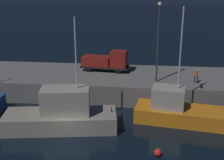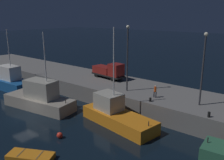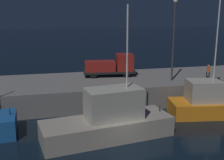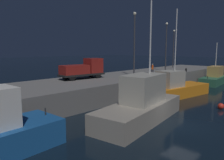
% 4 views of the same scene
% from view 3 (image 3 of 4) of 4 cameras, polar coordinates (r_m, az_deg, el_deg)
% --- Properties ---
extents(ground_plane, '(320.00, 320.00, 0.00)m').
position_cam_3_polar(ground_plane, '(21.02, 4.56, -14.63)').
color(ground_plane, black).
extents(pier_quay, '(69.64, 9.21, 2.37)m').
position_cam_3_polar(pier_quay, '(32.71, -2.40, -1.93)').
color(pier_quay, slate).
rests_on(pier_quay, ground).
extents(fishing_trawler_red, '(10.05, 4.66, 11.22)m').
position_cam_3_polar(fishing_trawler_red, '(29.68, 20.00, -4.41)').
color(fishing_trawler_red, orange).
rests_on(fishing_trawler_red, ground).
extents(fishing_boat_grey, '(10.84, 4.95, 10.44)m').
position_cam_3_polar(fishing_boat_grey, '(23.00, -0.57, -8.07)').
color(fishing_boat_grey, gray).
rests_on(fishing_boat_grey, ground).
extents(lamp_post_west, '(0.44, 0.44, 8.82)m').
position_cam_3_polar(lamp_post_west, '(31.94, 12.23, 8.87)').
color(lamp_post_west, '#38383D').
rests_on(lamp_post_west, pier_quay).
extents(utility_truck, '(6.22, 2.56, 2.64)m').
position_cam_3_polar(utility_truck, '(33.79, -0.14, 2.88)').
color(utility_truck, black).
rests_on(utility_truck, pier_quay).
extents(dockworker, '(0.43, 0.32, 1.61)m').
position_cam_3_polar(dockworker, '(34.53, 18.65, 1.78)').
color(dockworker, black).
rests_on(dockworker, pier_quay).
extents(bollard_west, '(0.28, 0.28, 0.46)m').
position_cam_3_polar(bollard_west, '(33.47, 20.47, 0.07)').
color(bollard_west, black).
rests_on(bollard_west, pier_quay).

